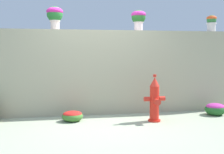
% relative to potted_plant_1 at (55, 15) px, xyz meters
% --- Properties ---
extents(ground_plane, '(24.00, 24.00, 0.00)m').
position_rel_potted_plant_1_xyz_m(ground_plane, '(0.84, -0.93, -2.05)').
color(ground_plane, '#949D84').
extents(stone_wall, '(5.94, 0.34, 1.75)m').
position_rel_potted_plant_1_xyz_m(stone_wall, '(0.84, 0.02, -1.18)').
color(stone_wall, '#A29B81').
rests_on(stone_wall, ground).
extents(potted_plant_1, '(0.33, 0.33, 0.46)m').
position_rel_potted_plant_1_xyz_m(potted_plant_1, '(0.00, 0.00, 0.00)').
color(potted_plant_1, beige).
rests_on(potted_plant_1, stone_wall).
extents(potted_plant_2, '(0.31, 0.31, 0.44)m').
position_rel_potted_plant_1_xyz_m(potted_plant_2, '(1.76, 0.05, -0.02)').
color(potted_plant_2, silver).
rests_on(potted_plant_2, stone_wall).
extents(potted_plant_3, '(0.22, 0.22, 0.38)m').
position_rel_potted_plant_1_xyz_m(potted_plant_3, '(3.45, 0.04, -0.08)').
color(potted_plant_3, silver).
rests_on(potted_plant_3, stone_wall).
extents(fire_hydrant, '(0.40, 0.33, 0.89)m').
position_rel_potted_plant_1_xyz_m(fire_hydrant, '(1.83, -0.86, -1.65)').
color(fire_hydrant, red).
rests_on(fire_hydrant, ground).
extents(flower_bush_left, '(0.40, 0.36, 0.20)m').
position_rel_potted_plant_1_xyz_m(flower_bush_left, '(0.31, -0.59, -1.95)').
color(flower_bush_left, '#40752E').
rests_on(flower_bush_left, ground).
extents(flower_bush_right, '(0.43, 0.38, 0.26)m').
position_rel_potted_plant_1_xyz_m(flower_bush_right, '(3.24, -0.58, -1.92)').
color(flower_bush_right, '#245E27').
rests_on(flower_bush_right, ground).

